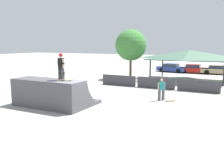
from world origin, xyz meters
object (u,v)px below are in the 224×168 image
tree_beside_pavilion (131,45)px  parked_car_red (194,69)px  bystander_walking (161,88)px  parked_car_tan (217,70)px  skateboard_on_ground (170,100)px  skateboard_on_deck (66,80)px  parked_car_blue (172,68)px  skater_on_deck (61,65)px

tree_beside_pavilion → parked_car_red: tree_beside_pavilion is taller
bystander_walking → parked_car_tan: 19.48m
parked_car_red → skateboard_on_ground: bearing=-85.3°
bystander_walking → tree_beside_pavilion: (-6.66, 9.87, 3.10)m
skateboard_on_deck → parked_car_blue: size_ratio=0.19×
tree_beside_pavilion → parked_car_red: (5.83, 9.47, -3.40)m
skateboard_on_deck → tree_beside_pavilion: (-1.99, 15.13, 2.10)m
skateboard_on_deck → tree_beside_pavilion: tree_beside_pavilion is taller
parked_car_tan → skateboard_on_deck: bearing=-109.7°
parked_car_tan → skater_on_deck: bearing=-110.6°
bystander_walking → parked_car_blue: size_ratio=0.36×
parked_car_blue → parked_car_red: bearing=8.9°
skater_on_deck → parked_car_red: (4.25, 24.52, -2.24)m
skateboard_on_ground → parked_car_tan: size_ratio=0.17×
bystander_walking → skateboard_on_ground: size_ratio=2.18×
tree_beside_pavilion → parked_car_tan: size_ratio=1.29×
skateboard_on_ground → parked_car_tan: 19.38m
tree_beside_pavilion → parked_car_red: 11.63m
skater_on_deck → bystander_walking: size_ratio=1.06×
skateboard_on_deck → bystander_walking: bearing=29.0°
skater_on_deck → parked_car_blue: 24.61m
tree_beside_pavilion → parked_car_red: bearing=58.4°
tree_beside_pavilion → bystander_walking: bearing=-56.0°
parked_car_tan → tree_beside_pavilion: bearing=-137.3°
skater_on_deck → parked_car_blue: size_ratio=0.38×
tree_beside_pavilion → parked_car_blue: 10.38m
bystander_walking → parked_car_red: bearing=-140.0°
bystander_walking → skater_on_deck: bearing=-6.9°
skateboard_on_ground → skater_on_deck: bearing=3.2°
skater_on_deck → skateboard_on_deck: bearing=11.0°
skateboard_on_ground → parked_car_blue: 19.83m
skateboard_on_deck → parked_car_red: (3.84, 24.60, -1.30)m
bystander_walking → parked_car_red: bystander_walking is taller
parked_car_blue → skateboard_on_deck: bearing=-83.3°
skater_on_deck → skateboard_on_deck: size_ratio=1.99×
skater_on_deck → skateboard_on_ground: size_ratio=2.31×
parked_car_red → parked_car_tan: same height
bystander_walking → parked_car_blue: 19.72m
bystander_walking → parked_car_tan: (2.32, 19.34, -0.30)m
skateboard_on_ground → tree_beside_pavilion: bearing=-92.3°
skater_on_deck → skateboard_on_ground: bearing=63.6°
skateboard_on_ground → parked_car_red: (-1.51, 19.30, 0.54)m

